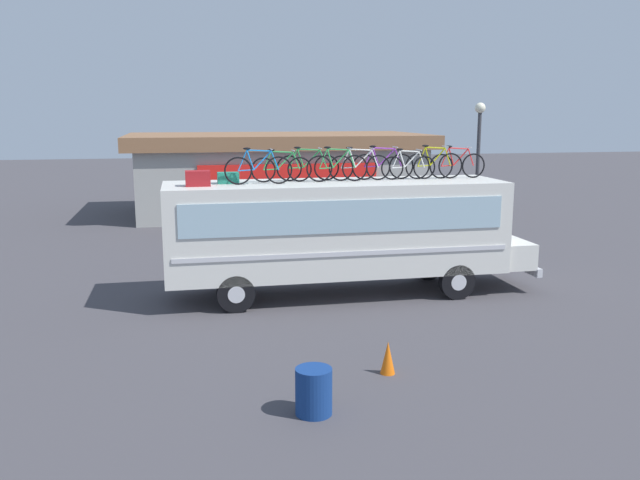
# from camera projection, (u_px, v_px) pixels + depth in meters

# --- Properties ---
(ground_plane) EXTENTS (120.00, 120.00, 0.00)m
(ground_plane) POSITION_uv_depth(u_px,v_px,m) (336.00, 294.00, 18.88)
(ground_plane) COLOR #423F44
(bus) EXTENTS (10.39, 2.58, 3.19)m
(bus) POSITION_uv_depth(u_px,v_px,m) (341.00, 229.00, 18.55)
(bus) COLOR silver
(bus) RESTS_ON ground
(luggage_bag_1) EXTENTS (0.63, 0.45, 0.39)m
(luggage_bag_1) POSITION_uv_depth(u_px,v_px,m) (198.00, 178.00, 17.23)
(luggage_bag_1) COLOR maroon
(luggage_bag_1) RESTS_ON bus
(luggage_bag_2) EXTENTS (0.57, 0.40, 0.30)m
(luggage_bag_2) POSITION_uv_depth(u_px,v_px,m) (228.00, 178.00, 17.89)
(luggage_bag_2) COLOR #1E7F66
(luggage_bag_2) RESTS_ON bus
(rooftop_bicycle_1) EXTENTS (1.81, 0.44, 0.98)m
(rooftop_bicycle_1) POSITION_uv_depth(u_px,v_px,m) (258.00, 169.00, 17.58)
(rooftop_bicycle_1) COLOR black
(rooftop_bicycle_1) RESTS_ON bus
(rooftop_bicycle_2) EXTENTS (1.68, 0.44, 0.91)m
(rooftop_bicycle_2) POSITION_uv_depth(u_px,v_px,m) (281.00, 168.00, 18.16)
(rooftop_bicycle_2) COLOR black
(rooftop_bicycle_2) RESTS_ON bus
(rooftop_bicycle_3) EXTENTS (1.78, 0.44, 0.95)m
(rooftop_bicycle_3) POSITION_uv_depth(u_px,v_px,m) (308.00, 167.00, 18.48)
(rooftop_bicycle_3) COLOR black
(rooftop_bicycle_3) RESTS_ON bus
(rooftop_bicycle_4) EXTENTS (1.73, 0.44, 0.97)m
(rooftop_bicycle_4) POSITION_uv_depth(u_px,v_px,m) (337.00, 167.00, 18.28)
(rooftop_bicycle_4) COLOR black
(rooftop_bicycle_4) RESTS_ON bus
(rooftop_bicycle_5) EXTENTS (1.78, 0.44, 0.94)m
(rooftop_bicycle_5) POSITION_uv_depth(u_px,v_px,m) (360.00, 167.00, 18.57)
(rooftop_bicycle_5) COLOR black
(rooftop_bicycle_5) RESTS_ON bus
(rooftop_bicycle_6) EXTENTS (1.82, 0.44, 0.97)m
(rooftop_bicycle_6) POSITION_uv_depth(u_px,v_px,m) (383.00, 165.00, 18.85)
(rooftop_bicycle_6) COLOR black
(rooftop_bicycle_6) RESTS_ON bus
(rooftop_bicycle_7) EXTENTS (1.62, 0.44, 0.88)m
(rooftop_bicycle_7) POSITION_uv_depth(u_px,v_px,m) (408.00, 166.00, 18.89)
(rooftop_bicycle_7) COLOR black
(rooftop_bicycle_7) RESTS_ON bus
(rooftop_bicycle_8) EXTENTS (1.73, 0.44, 0.97)m
(rooftop_bicycle_8) POSITION_uv_depth(u_px,v_px,m) (434.00, 165.00, 19.05)
(rooftop_bicycle_8) COLOR black
(rooftop_bicycle_8) RESTS_ON bus
(rooftop_bicycle_9) EXTENTS (1.71, 0.44, 0.95)m
(rooftop_bicycle_9) POSITION_uv_depth(u_px,v_px,m) (457.00, 165.00, 19.22)
(rooftop_bicycle_9) COLOR black
(rooftop_bicycle_9) RESTS_ON bus
(roadside_building) EXTENTS (14.95, 8.15, 3.99)m
(roadside_building) POSITION_uv_depth(u_px,v_px,m) (277.00, 172.00, 34.36)
(roadside_building) COLOR #9E9E99
(roadside_building) RESTS_ON ground
(trash_bin) EXTENTS (0.63, 0.63, 0.82)m
(trash_bin) POSITION_uv_depth(u_px,v_px,m) (314.00, 391.00, 11.33)
(trash_bin) COLOR navy
(trash_bin) RESTS_ON ground
(traffic_cone) EXTENTS (0.29, 0.29, 0.66)m
(traffic_cone) POSITION_uv_depth(u_px,v_px,m) (388.00, 358.00, 13.10)
(traffic_cone) COLOR orange
(traffic_cone) RESTS_ON ground
(street_lamp) EXTENTS (0.39, 0.39, 5.43)m
(street_lamp) POSITION_uv_depth(u_px,v_px,m) (478.00, 153.00, 25.11)
(street_lamp) COLOR #38383D
(street_lamp) RESTS_ON ground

